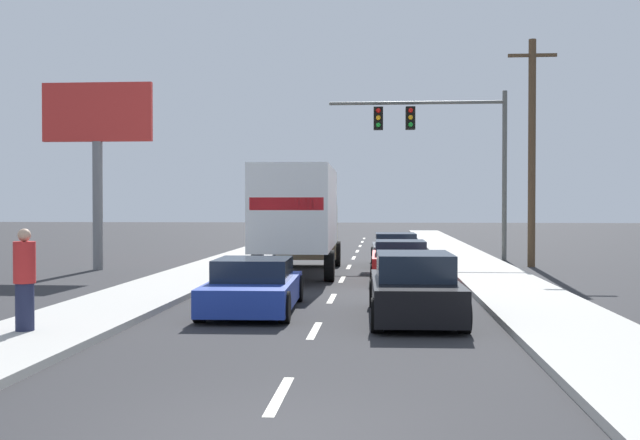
% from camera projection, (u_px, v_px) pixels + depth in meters
% --- Properties ---
extents(ground_plane, '(140.00, 140.00, 0.00)m').
position_uv_depth(ground_plane, '(352.00, 261.00, 32.75)').
color(ground_plane, '#2B2B2D').
extents(sidewalk_right, '(2.43, 80.00, 0.14)m').
position_uv_depth(sidewalk_right, '(483.00, 270.00, 27.39)').
color(sidewalk_right, '#B2AFA8').
rests_on(sidewalk_right, ground_plane).
extents(sidewalk_left, '(2.43, 80.00, 0.14)m').
position_uv_depth(sidewalk_left, '(214.00, 268.00, 28.14)').
color(sidewalk_left, '#B2AFA8').
rests_on(sidewalk_left, ground_plane).
extents(lane_markings, '(0.14, 52.00, 0.01)m').
position_uv_depth(lane_markings, '(349.00, 267.00, 29.59)').
color(lane_markings, silver).
rests_on(lane_markings, ground_plane).
extents(box_truck, '(2.67, 8.98, 3.54)m').
position_uv_depth(box_truck, '(299.00, 213.00, 26.21)').
color(box_truck, white).
rests_on(box_truck, ground_plane).
extents(car_blue, '(2.02, 4.61, 1.17)m').
position_uv_depth(car_blue, '(254.00, 287.00, 17.29)').
color(car_blue, '#1E389E').
rests_on(car_blue, ground_plane).
extents(car_gray, '(1.92, 4.28, 1.25)m').
position_uv_depth(car_gray, '(395.00, 251.00, 30.21)').
color(car_gray, slate).
rests_on(car_gray, ground_plane).
extents(car_red, '(1.83, 4.41, 1.25)m').
position_uv_depth(car_red, '(400.00, 262.00, 24.15)').
color(car_red, red).
rests_on(car_red, ground_plane).
extents(car_black, '(1.91, 4.68, 1.36)m').
position_uv_depth(car_black, '(414.00, 289.00, 16.13)').
color(car_black, black).
rests_on(car_black, ground_plane).
extents(traffic_signal_mast, '(7.50, 0.69, 7.14)m').
position_uv_depth(traffic_signal_mast, '(432.00, 134.00, 33.28)').
color(traffic_signal_mast, '#595B56').
rests_on(traffic_signal_mast, ground_plane).
extents(utility_pole_mid, '(1.80, 0.28, 8.55)m').
position_uv_depth(utility_pole_mid, '(532.00, 150.00, 29.53)').
color(utility_pole_mid, brown).
rests_on(utility_pole_mid, ground_plane).
extents(roadside_billboard, '(4.02, 0.36, 6.73)m').
position_uv_depth(roadside_billboard, '(97.00, 137.00, 28.24)').
color(roadside_billboard, slate).
rests_on(roadside_billboard, ground_plane).
extents(pedestrian_near_corner, '(0.38, 0.38, 1.79)m').
position_uv_depth(pedestrian_near_corner, '(25.00, 280.00, 13.75)').
color(pedestrian_near_corner, '#1E233F').
rests_on(pedestrian_near_corner, sidewalk_left).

